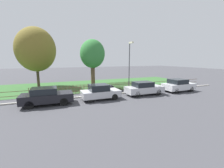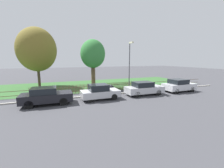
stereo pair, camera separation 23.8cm
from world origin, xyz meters
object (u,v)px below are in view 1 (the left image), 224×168
at_px(covered_motorcycle, 107,88).
at_px(parked_car_navy_estate, 144,88).
at_px(street_lamp, 130,61).
at_px(parked_car_silver_hatchback, 47,96).
at_px(parked_car_black_saloon, 100,92).
at_px(tree_nearest_kerb, 36,50).
at_px(parked_car_red_compact, 178,85).
at_px(tree_behind_motorcycle, 92,54).

bearing_deg(covered_motorcycle, parked_car_navy_estate, -30.81).
relative_size(covered_motorcycle, street_lamp, 0.35).
distance_m(parked_car_silver_hatchback, parked_car_navy_estate, 9.93).
xyz_separation_m(parked_car_black_saloon, covered_motorcycle, (1.53, 2.17, -0.11)).
bearing_deg(tree_nearest_kerb, parked_car_silver_hatchback, -82.59).
bearing_deg(parked_car_red_compact, tree_nearest_kerb, 147.11).
xyz_separation_m(covered_motorcycle, street_lamp, (2.75, -0.29, 3.05)).
distance_m(parked_car_black_saloon, tree_nearest_kerb, 12.42).
distance_m(tree_behind_motorcycle, street_lamp, 5.30).
bearing_deg(covered_motorcycle, parked_car_black_saloon, -124.50).
xyz_separation_m(parked_car_silver_hatchback, tree_nearest_kerb, (-1.27, 9.76, 4.47)).
height_order(parked_car_silver_hatchback, parked_car_red_compact, parked_car_red_compact).
bearing_deg(parked_car_red_compact, tree_behind_motorcycle, 146.00).
distance_m(parked_car_silver_hatchback, parked_car_black_saloon, 4.84).
height_order(parked_car_black_saloon, parked_car_navy_estate, parked_car_black_saloon).
bearing_deg(parked_car_black_saloon, covered_motorcycle, 55.02).
bearing_deg(parked_car_navy_estate, parked_car_red_compact, 1.17).
relative_size(parked_car_silver_hatchback, parked_car_navy_estate, 1.00).
height_order(parked_car_black_saloon, covered_motorcycle, parked_car_black_saloon).
bearing_deg(street_lamp, tree_behind_motorcycle, 130.86).
bearing_deg(parked_car_red_compact, street_lamp, 160.19).
bearing_deg(parked_car_navy_estate, covered_motorcycle, 149.85).
bearing_deg(tree_nearest_kerb, street_lamp, -37.39).
bearing_deg(covered_motorcycle, parked_car_red_compact, -13.69).
bearing_deg(tree_behind_motorcycle, parked_car_navy_estate, -54.14).
relative_size(parked_car_silver_hatchback, parked_car_red_compact, 1.06).
distance_m(parked_car_black_saloon, street_lamp, 5.52).
height_order(parked_car_silver_hatchback, covered_motorcycle, parked_car_silver_hatchback).
xyz_separation_m(parked_car_silver_hatchback, parked_car_black_saloon, (4.84, -0.06, -0.03)).
relative_size(parked_car_red_compact, tree_nearest_kerb, 0.48).
height_order(covered_motorcycle, tree_nearest_kerb, tree_nearest_kerb).
relative_size(parked_car_navy_estate, tree_behind_motorcycle, 0.66).
xyz_separation_m(parked_car_navy_estate, covered_motorcycle, (-3.56, 2.18, -0.12)).
xyz_separation_m(parked_car_black_saloon, tree_nearest_kerb, (-6.11, 9.82, 4.50)).
relative_size(parked_car_silver_hatchback, parked_car_black_saloon, 1.14).
relative_size(parked_car_black_saloon, tree_behind_motorcycle, 0.57).
xyz_separation_m(parked_car_navy_estate, tree_nearest_kerb, (-11.20, 9.84, 4.50)).
height_order(tree_nearest_kerb, street_lamp, tree_nearest_kerb).
bearing_deg(street_lamp, tree_nearest_kerb, 142.61).
bearing_deg(tree_behind_motorcycle, tree_nearest_kerb, 150.22).
xyz_separation_m(parked_car_black_saloon, parked_car_navy_estate, (5.09, -0.02, 0.00)).
height_order(parked_car_silver_hatchback, street_lamp, street_lamp).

